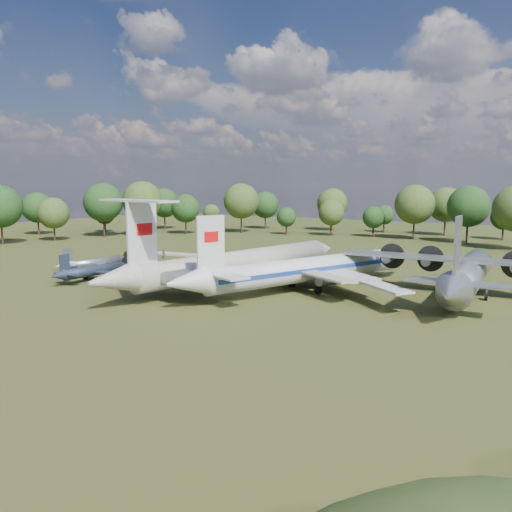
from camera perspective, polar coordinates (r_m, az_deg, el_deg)
The scene contains 7 objects.
ground at distance 82.06m, azimuth -3.95°, elevation -2.88°, with size 300.00×300.00×0.00m, color #223D14.
il62_airliner at distance 79.19m, azimuth -1.67°, elevation -1.28°, with size 42.27×54.95×5.39m, color beige, non-canonical shape.
tu104_jet at distance 75.15m, azimuth 6.26°, elevation -1.99°, with size 37.40×49.87×4.99m, color silver, non-canonical shape.
an12_transport at distance 75.95m, azimuth 23.07°, elevation -2.39°, with size 35.80×40.01×5.27m, color gray, non-canonical shape.
small_prop_west at distance 86.59m, azimuth -18.09°, elevation -1.84°, with size 12.45×16.98×2.49m, color black, non-canonical shape.
small_prop_northwest at distance 95.83m, azimuth -17.94°, elevation -0.93°, with size 12.01×16.38×2.40m, color #919398, non-canonical shape.
person_on_il62 at distance 68.83m, azimuth -10.51°, elevation 0.11°, with size 0.59×0.39×1.63m, color #97744D.
Camera 1 is at (48.41, -64.39, 15.64)m, focal length 35.00 mm.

